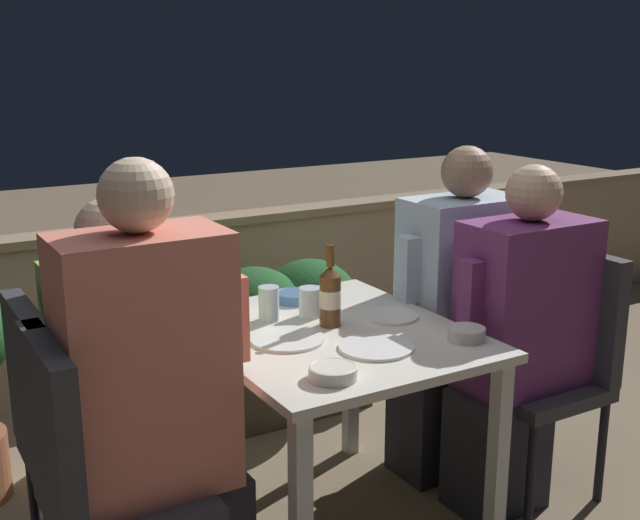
{
  "coord_description": "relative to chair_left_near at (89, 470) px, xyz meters",
  "views": [
    {
      "loc": [
        -1.27,
        -2.08,
        1.58
      ],
      "look_at": [
        0.0,
        0.07,
        0.94
      ],
      "focal_mm": 45.0,
      "sensor_mm": 36.0,
      "label": 1
    }
  ],
  "objects": [
    {
      "name": "bowl_3",
      "position": [
        0.64,
        -0.17,
        0.2
      ],
      "size": [
        0.14,
        0.14,
        0.04
      ],
      "color": "silver",
      "rests_on": "dining_table"
    },
    {
      "name": "bowl_0",
      "position": [
        1.16,
        -0.11,
        0.2
      ],
      "size": [
        0.12,
        0.12,
        0.04
      ],
      "color": "beige",
      "rests_on": "dining_table"
    },
    {
      "name": "chair_right_far",
      "position": [
        1.66,
        0.31,
        0.0
      ],
      "size": [
        0.41,
        0.41,
        0.9
      ],
      "color": "#333338",
      "rests_on": "ground_plane"
    },
    {
      "name": "dining_table",
      "position": [
        0.84,
        0.17,
        0.08
      ],
      "size": [
        0.8,
        0.94,
        0.72
      ],
      "color": "silver",
      "rests_on": "ground_plane"
    },
    {
      "name": "plate_0",
      "position": [
        0.67,
        0.16,
        0.18
      ],
      "size": [
        0.23,
        0.23,
        0.01
      ],
      "color": "white",
      "rests_on": "dining_table"
    },
    {
      "name": "glass_cup_0",
      "position": [
        0.71,
        0.37,
        0.24
      ],
      "size": [
        0.07,
        0.07,
        0.12
      ],
      "color": "silver",
      "rests_on": "dining_table"
    },
    {
      "name": "chair_left_near",
      "position": [
        0.0,
        0.0,
        0.0
      ],
      "size": [
        0.41,
        0.41,
        0.9
      ],
      "color": "#333338",
      "rests_on": "ground_plane"
    },
    {
      "name": "person_coral_top",
      "position": [
        0.19,
        0.0,
        0.13
      ],
      "size": [
        0.5,
        0.26,
        1.34
      ],
      "color": "#282833",
      "rests_on": "ground_plane"
    },
    {
      "name": "plate_2",
      "position": [
        1.08,
        0.19,
        0.18
      ],
      "size": [
        0.19,
        0.19,
        0.01
      ],
      "color": "white",
      "rests_on": "dining_table"
    },
    {
      "name": "bowl_2",
      "position": [
        0.89,
        0.52,
        0.2
      ],
      "size": [
        0.14,
        0.14,
        0.03
      ],
      "color": "#4C709E",
      "rests_on": "dining_table"
    },
    {
      "name": "glass_cup_2",
      "position": [
        0.65,
        0.5,
        0.23
      ],
      "size": [
        0.07,
        0.07,
        0.11
      ],
      "color": "silver",
      "rests_on": "dining_table"
    },
    {
      "name": "person_green_blouse",
      "position": [
        0.21,
        0.32,
        0.06
      ],
      "size": [
        0.47,
        0.26,
        1.19
      ],
      "color": "#282833",
      "rests_on": "ground_plane"
    },
    {
      "name": "chair_left_far",
      "position": [
        0.01,
        0.32,
        0.0
      ],
      "size": [
        0.41,
        0.41,
        0.9
      ],
      "color": "#333338",
      "rests_on": "ground_plane"
    },
    {
      "name": "plate_1",
      "position": [
        0.87,
        -0.03,
        0.18
      ],
      "size": [
        0.23,
        0.23,
        0.01
      ],
      "color": "white",
      "rests_on": "dining_table"
    },
    {
      "name": "person_blue_shirt",
      "position": [
        1.47,
        0.31,
        0.09
      ],
      "size": [
        0.51,
        0.26,
        1.26
      ],
      "color": "#282833",
      "rests_on": "ground_plane"
    },
    {
      "name": "parapet_wall",
      "position": [
        0.84,
        1.74,
        -0.14
      ],
      "size": [
        9.0,
        0.18,
        0.79
      ],
      "color": "tan",
      "rests_on": "ground_plane"
    },
    {
      "name": "planter_hedge",
      "position": [
        1.01,
        1.09,
        -0.15
      ],
      "size": [
        1.01,
        0.47,
        0.69
      ],
      "color": "brown",
      "rests_on": "ground_plane"
    },
    {
      "name": "glass_cup_1",
      "position": [
        0.85,
        0.34,
        0.23
      ],
      "size": [
        0.08,
        0.08,
        0.1
      ],
      "color": "silver",
      "rests_on": "dining_table"
    },
    {
      "name": "beer_bottle",
      "position": [
        0.86,
        0.22,
        0.28
      ],
      "size": [
        0.07,
        0.07,
        0.27
      ],
      "color": "brown",
      "rests_on": "dining_table"
    },
    {
      "name": "chair_right_near",
      "position": [
        1.69,
        0.0,
        0.0
      ],
      "size": [
        0.41,
        0.41,
        0.9
      ],
      "color": "#333338",
      "rests_on": "ground_plane"
    },
    {
      "name": "person_purple_stripe",
      "position": [
        1.49,
        0.0,
        0.07
      ],
      "size": [
        0.51,
        0.26,
        1.23
      ],
      "color": "#282833",
      "rests_on": "ground_plane"
    },
    {
      "name": "bowl_1",
      "position": [
        0.53,
        0.42,
        0.2
      ],
      "size": [
        0.14,
        0.14,
        0.04
      ],
      "color": "silver",
      "rests_on": "dining_table"
    }
  ]
}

